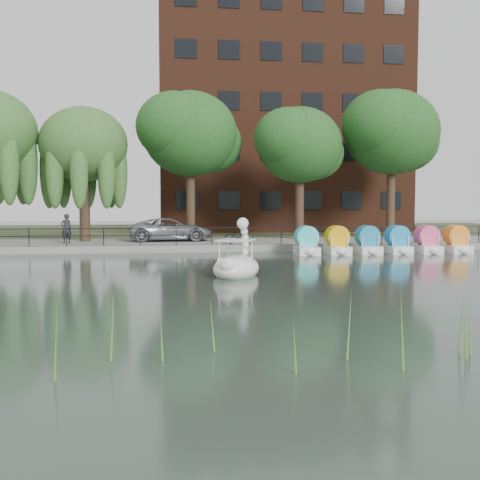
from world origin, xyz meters
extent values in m
plane|color=#3E5147|center=(0.00, 0.00, 0.00)|extent=(120.00, 120.00, 0.00)
cube|color=gray|center=(0.00, 16.00, 0.20)|extent=(40.00, 6.00, 0.40)
cube|color=gray|center=(0.00, 13.05, 0.20)|extent=(40.00, 0.25, 0.40)
cube|color=#47512D|center=(0.00, 30.00, 0.18)|extent=(60.00, 22.00, 0.36)
cylinder|color=black|center=(0.00, 13.25, 1.35)|extent=(32.00, 0.04, 0.04)
cylinder|color=black|center=(0.00, 13.25, 0.95)|extent=(32.00, 0.04, 0.04)
cylinder|color=black|center=(0.00, 13.25, 0.90)|extent=(0.05, 0.05, 1.00)
cube|color=#4C1E16|center=(7.00, 30.00, 9.36)|extent=(20.00, 10.00, 18.00)
cylinder|color=#473323|center=(-7.50, 17.00, 2.30)|extent=(0.60, 0.60, 3.80)
ellipsoid|color=#4F7E39|center=(-7.50, 17.00, 6.29)|extent=(5.32, 5.32, 4.52)
cylinder|color=#473323|center=(-1.00, 18.00, 2.65)|extent=(0.60, 0.60, 4.50)
ellipsoid|color=#2A6526|center=(-1.00, 18.00, 7.10)|extent=(6.00, 6.00, 5.10)
cylinder|color=#473323|center=(6.00, 17.50, 2.42)|extent=(0.60, 0.60, 4.05)
ellipsoid|color=#2A6526|center=(6.00, 17.50, 6.43)|extent=(5.40, 5.40, 4.59)
cylinder|color=#473323|center=(12.50, 18.50, 2.76)|extent=(0.60, 0.60, 4.72)
ellipsoid|color=#2A6526|center=(12.50, 18.50, 7.44)|extent=(6.30, 6.30, 5.36)
imported|color=gray|center=(-2.31, 16.51, 1.21)|extent=(3.11, 6.02, 1.63)
imported|color=gray|center=(1.59, 13.44, 0.90)|extent=(0.72, 1.76, 1.00)
imported|color=black|center=(-8.32, 15.15, 1.39)|extent=(0.86, 0.78, 1.98)
ellipsoid|color=white|center=(0.17, 2.51, 0.29)|extent=(2.60, 3.10, 0.59)
cube|color=white|center=(0.13, 2.42, 0.59)|extent=(1.47, 1.52, 0.29)
cube|color=white|center=(0.15, 2.46, 1.41)|extent=(1.66, 1.71, 0.06)
ellipsoid|color=white|center=(-0.29, 1.47, 0.54)|extent=(0.76, 0.69, 0.55)
sphere|color=white|center=(0.53, 3.32, 2.02)|extent=(0.47, 0.47, 0.47)
cone|color=black|center=(0.66, 3.60, 1.99)|extent=(0.28, 0.31, 0.20)
cylinder|color=yellow|center=(0.60, 3.48, 2.00)|extent=(0.27, 0.19, 0.26)
cube|color=white|center=(4.96, 10.95, 0.22)|extent=(1.15, 1.70, 0.44)
cylinder|color=#3ED2D7|center=(4.96, 11.05, 0.95)|extent=(0.90, 1.20, 0.90)
cube|color=white|center=(6.66, 10.95, 0.22)|extent=(1.15, 1.70, 0.44)
cylinder|color=#E9A90F|center=(6.66, 11.05, 0.95)|extent=(0.90, 1.20, 0.90)
cube|color=white|center=(8.36, 10.95, 0.22)|extent=(1.15, 1.70, 0.44)
cylinder|color=teal|center=(8.36, 11.05, 0.95)|extent=(0.90, 1.20, 0.90)
cube|color=white|center=(10.06, 10.95, 0.22)|extent=(1.15, 1.70, 0.44)
cylinder|color=#1D89D3|center=(10.06, 11.05, 0.95)|extent=(0.90, 1.20, 0.90)
cube|color=white|center=(11.76, 10.95, 0.22)|extent=(1.15, 1.70, 0.44)
cylinder|color=#F35387|center=(11.76, 11.05, 0.95)|extent=(0.90, 1.20, 0.90)
cube|color=white|center=(13.46, 10.95, 0.22)|extent=(1.15, 1.70, 0.44)
cylinder|color=orange|center=(13.46, 11.05, 0.95)|extent=(0.90, 1.20, 0.90)
camera|label=1|loc=(-2.47, -20.60, 3.03)|focal=45.00mm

